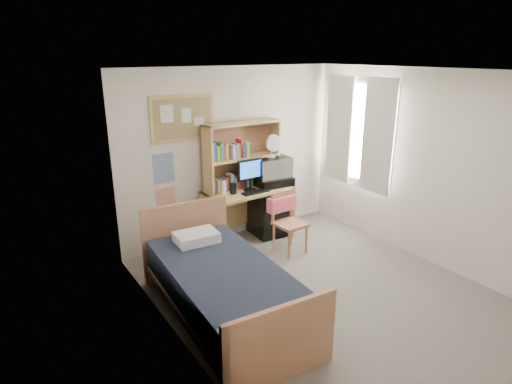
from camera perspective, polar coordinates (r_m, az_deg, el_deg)
floor at (r=5.43m, az=8.55°, el=-13.04°), size 3.60×4.20×0.02m
ceiling at (r=4.65m, az=10.10°, el=15.63°), size 3.60×4.20×0.02m
wall_back at (r=6.52m, az=-3.24°, el=5.00°), size 3.60×0.04×2.60m
wall_left at (r=3.96m, az=-10.49°, el=-4.19°), size 0.04×4.20×2.60m
wall_right at (r=6.21m, az=21.69°, el=3.03°), size 0.04×4.20×2.60m
window_unit at (r=6.84m, az=13.56°, el=7.71°), size 0.10×1.40×1.70m
curtain_left at (r=6.56m, az=15.92°, el=7.08°), size 0.04×0.55×1.70m
curtain_right at (r=7.10m, az=11.04°, el=8.25°), size 0.04×0.55×1.70m
bulletin_board at (r=6.05m, az=-9.76°, el=9.70°), size 0.94×0.03×0.64m
poster_wave at (r=6.07m, az=-12.21°, el=3.11°), size 0.30×0.01×0.42m
poster_japan at (r=6.20m, az=-11.92°, el=-1.08°), size 0.28×0.01×0.36m
desk at (r=6.53m, az=-1.04°, el=-3.10°), size 1.35×0.70×0.83m
desk_chair at (r=6.15m, az=4.61°, el=-4.21°), size 0.48×0.48×0.90m
mini_fridge at (r=6.78m, az=1.85°, el=-1.75°), size 0.59×0.59×0.95m
bed at (r=4.77m, az=-4.21°, el=-13.22°), size 1.23×2.26×0.61m
hutch at (r=6.38m, az=-1.85°, el=4.92°), size 1.22×0.35×0.99m
monitor at (r=6.28m, az=-0.77°, el=2.20°), size 0.43×0.05×0.46m
keyboard at (r=6.23m, az=-0.03°, el=-0.01°), size 0.44×0.15×0.02m
speaker_left at (r=6.16m, az=-3.07°, el=0.47°), size 0.07×0.07×0.17m
speaker_right at (r=6.49m, az=1.42°, el=1.39°), size 0.07×0.07×0.17m
water_bottle at (r=6.03m, az=-4.32°, el=0.36°), size 0.07×0.07×0.23m
hoodie at (r=6.20m, az=3.44°, el=-1.55°), size 0.47×0.17×0.22m
microwave at (r=6.57m, az=2.00°, el=3.37°), size 0.56×0.44×0.31m
desk_fan at (r=6.50m, az=2.03°, el=6.03°), size 0.27×0.27×0.32m
pillow at (r=5.22m, az=-7.92°, el=-5.99°), size 0.52×0.38×0.12m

